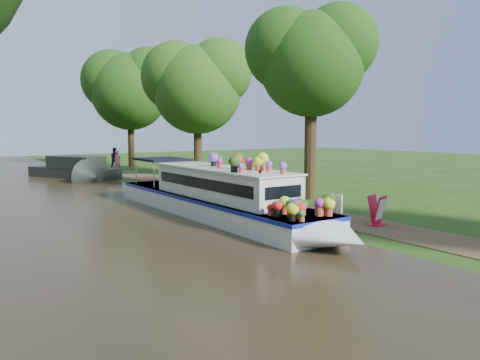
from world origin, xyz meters
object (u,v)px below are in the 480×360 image
at_px(sandwich_board, 377,212).
at_px(pedestrian_dark, 115,158).
at_px(second_boat, 76,169).
at_px(pedestrian_pink, 118,161).
at_px(plant_boat, 223,196).

height_order(sandwich_board, pedestrian_dark, pedestrian_dark).
height_order(second_boat, pedestrian_dark, pedestrian_dark).
bearing_deg(pedestrian_dark, sandwich_board, -81.27).
xyz_separation_m(second_boat, sandwich_board, (4.14, -21.70, -0.11)).
distance_m(second_boat, pedestrian_dark, 7.01).
height_order(second_boat, pedestrian_pink, pedestrian_pink).
relative_size(second_boat, sandwich_board, 8.11).
bearing_deg(sandwich_board, pedestrian_pink, 74.64).
bearing_deg(second_boat, pedestrian_dark, 24.23).
relative_size(sandwich_board, pedestrian_dark, 0.57).
distance_m(sandwich_board, pedestrian_pink, 23.76).
bearing_deg(sandwich_board, pedestrian_dark, 72.42).
bearing_deg(second_boat, plant_boat, -113.19).
height_order(pedestrian_pink, pedestrian_dark, pedestrian_dark).
bearing_deg(pedestrian_pink, second_boat, -173.62).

